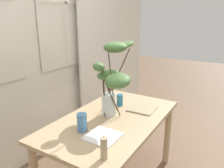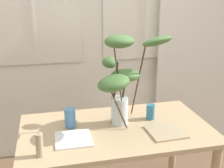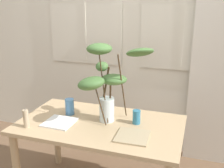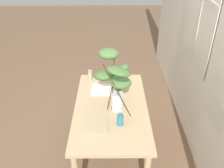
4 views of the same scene
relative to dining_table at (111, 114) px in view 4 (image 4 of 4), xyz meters
name	(u,v)px [view 4 (image 4 of 4)]	position (x,y,z in m)	size (l,w,h in m)	color
ground	(111,153)	(0.00, 0.00, -0.62)	(14.00, 14.00, 0.00)	brown
dining_table	(111,114)	(0.00, 0.00, 0.00)	(1.37, 0.78, 0.72)	tan
vase_with_branches	(114,79)	(0.06, 0.03, 0.49)	(0.62, 0.46, 0.68)	silver
drinking_glass_blue_left	(119,85)	(-0.32, 0.09, 0.18)	(0.08, 0.08, 0.15)	#4C84BC
drinking_glass_blue_right	(121,120)	(0.29, 0.09, 0.16)	(0.07, 0.07, 0.12)	teal
plate_square_left	(102,90)	(-0.32, -0.11, 0.11)	(0.24, 0.24, 0.01)	white
plate_square_right	(96,126)	(0.32, -0.15, 0.11)	(0.24, 0.24, 0.01)	tan
pillar_candle	(90,76)	(-0.54, -0.26, 0.18)	(0.05, 0.05, 0.16)	tan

